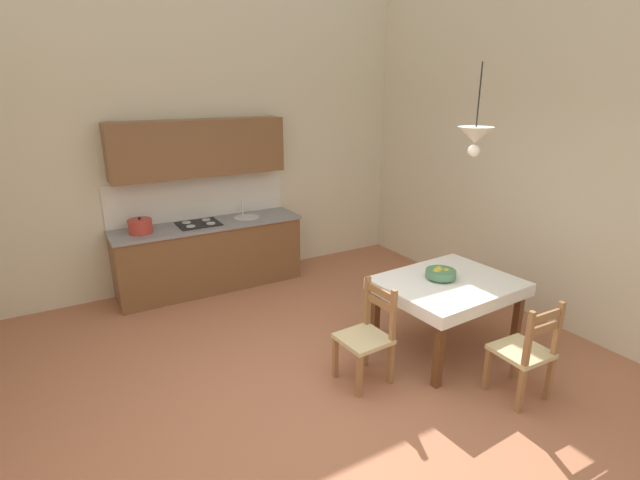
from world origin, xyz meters
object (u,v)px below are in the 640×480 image
(dining_chair_camera_side, at_px, (525,352))
(fruit_bowl, at_px, (440,273))
(kitchen_cabinetry, at_px, (207,226))
(dining_chair_tv_side, at_px, (367,336))
(pendant_lamp, at_px, (475,136))
(dining_table, at_px, (448,292))

(dining_chair_camera_side, xyz_separation_m, fruit_bowl, (-0.03, 1.03, 0.37))
(dining_chair_camera_side, bearing_deg, kitchen_cabinetry, 112.84)
(dining_chair_camera_side, bearing_deg, dining_chair_tv_side, 138.03)
(pendant_lamp, bearing_deg, dining_chair_camera_side, -93.75)
(kitchen_cabinetry, distance_m, pendant_lamp, 3.57)
(dining_chair_tv_side, bearing_deg, kitchen_cabinetry, 101.30)
(dining_chair_camera_side, xyz_separation_m, pendant_lamp, (0.05, 0.83, 1.73))
(dining_chair_tv_side, height_order, dining_chair_camera_side, same)
(kitchen_cabinetry, xyz_separation_m, dining_chair_camera_side, (1.57, -3.72, -0.41))
(dining_table, relative_size, dining_chair_camera_side, 1.47)
(dining_table, distance_m, dining_chair_tv_side, 1.04)
(dining_table, bearing_deg, pendant_lamp, -71.04)
(kitchen_cabinetry, distance_m, dining_chair_tv_side, 2.90)
(fruit_bowl, bearing_deg, pendant_lamp, -67.16)
(dining_table, xyz_separation_m, fruit_bowl, (-0.04, 0.08, 0.18))
(dining_table, bearing_deg, fruit_bowl, 118.29)
(dining_chair_tv_side, bearing_deg, fruit_bowl, 7.18)
(fruit_bowl, bearing_deg, dining_chair_camera_side, -88.40)
(kitchen_cabinetry, height_order, dining_chair_tv_side, kitchen_cabinetry)
(dining_table, relative_size, dining_chair_tv_side, 1.47)
(fruit_bowl, xyz_separation_m, pendant_lamp, (0.08, -0.20, 1.36))
(kitchen_cabinetry, bearing_deg, dining_chair_tv_side, -78.70)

